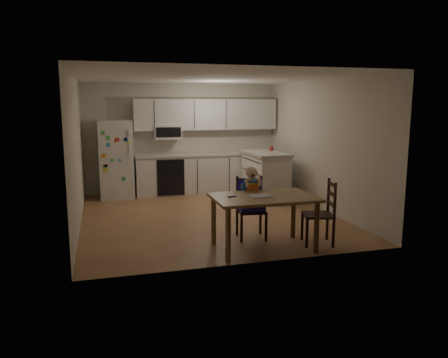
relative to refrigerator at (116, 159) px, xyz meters
The scene contains 10 objects.
room 2.31m from the refrigerator, 47.16° to the right, with size 4.52×5.01×2.51m.
refrigerator is the anchor object (origin of this frame).
kitchen_run 2.05m from the refrigerator, ahead, with size 3.37×0.62×2.15m.
kitchen_island 3.29m from the refrigerator, 17.04° to the right, with size 0.72×1.37×1.01m.
red_cup 3.43m from the refrigerator, 13.08° to the right, with size 0.08×0.08×0.10m, color red.
dining_table 4.55m from the refrigerator, 65.80° to the right, with size 1.43×0.92×0.77m.
napkin 4.53m from the refrigerator, 66.39° to the right, with size 0.29×0.25×0.01m, color silver.
toddler_spoon 4.33m from the refrigerator, 71.08° to the right, with size 0.02×0.02×0.12m, color #3024CD.
chair_booster 4.05m from the refrigerator, 62.43° to the right, with size 0.46×0.46×1.10m.
chair_side 5.04m from the refrigerator, 56.09° to the right, with size 0.52×0.52×0.95m.
Camera 1 is at (-1.85, -7.60, 2.04)m, focal length 35.00 mm.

